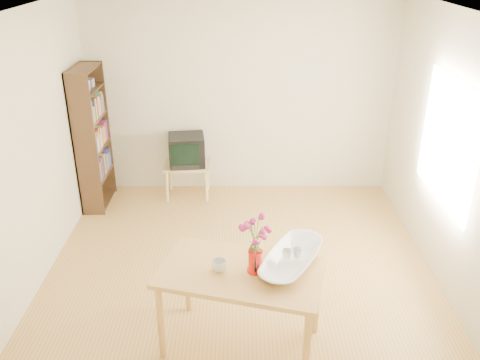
{
  "coord_description": "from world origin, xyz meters",
  "views": [
    {
      "loc": [
        -0.0,
        -4.23,
        3.11
      ],
      "look_at": [
        0.0,
        0.3,
        1.0
      ],
      "focal_mm": 38.0,
      "sensor_mm": 36.0,
      "label": 1
    }
  ],
  "objects_px": {
    "bowl": "(293,236)",
    "television": "(187,149)",
    "pitcher": "(255,262)",
    "table": "(241,280)",
    "mug": "(219,266)"
  },
  "relations": [
    {
      "from": "bowl",
      "to": "television",
      "type": "bearing_deg",
      "value": 112.14
    },
    {
      "from": "pitcher",
      "to": "table",
      "type": "bearing_deg",
      "value": 175.23
    },
    {
      "from": "table",
      "to": "television",
      "type": "distance_m",
      "value": 2.94
    },
    {
      "from": "mug",
      "to": "pitcher",
      "type": "bearing_deg",
      "value": 155.61
    },
    {
      "from": "table",
      "to": "television",
      "type": "bearing_deg",
      "value": 118.74
    },
    {
      "from": "mug",
      "to": "bowl",
      "type": "xyz_separation_m",
      "value": [
        0.58,
        0.11,
        0.2
      ]
    },
    {
      "from": "table",
      "to": "bowl",
      "type": "xyz_separation_m",
      "value": [
        0.41,
        0.11,
        0.34
      ]
    },
    {
      "from": "pitcher",
      "to": "television",
      "type": "height_order",
      "value": "pitcher"
    },
    {
      "from": "bowl",
      "to": "table",
      "type": "bearing_deg",
      "value": -165.3
    },
    {
      "from": "mug",
      "to": "television",
      "type": "distance_m",
      "value": 2.91
    },
    {
      "from": "table",
      "to": "mug",
      "type": "height_order",
      "value": "mug"
    },
    {
      "from": "bowl",
      "to": "television",
      "type": "xyz_separation_m",
      "value": [
        -1.12,
        2.75,
        -0.34
      ]
    },
    {
      "from": "pitcher",
      "to": "mug",
      "type": "distance_m",
      "value": 0.28
    },
    {
      "from": "pitcher",
      "to": "bowl",
      "type": "relative_size",
      "value": 0.38
    },
    {
      "from": "mug",
      "to": "television",
      "type": "relative_size",
      "value": 0.24
    }
  ]
}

